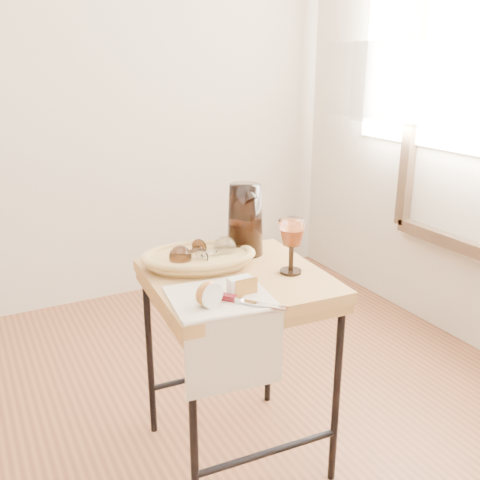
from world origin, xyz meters
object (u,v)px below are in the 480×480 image
goblet_lying_a (189,253)px  table_knife (242,300)px  tea_towel (220,297)px  goblet_lying_b (215,251)px  bread_basket (199,260)px  pitcher (245,219)px  side_table (237,369)px  apple_half (207,293)px  wine_goblet (291,246)px

goblet_lying_a → table_knife: (0.02, -0.33, -0.03)m
tea_towel → goblet_lying_b: (0.09, 0.23, 0.05)m
goblet_lying_b → bread_basket: bearing=137.8°
bread_basket → goblet_lying_b: goblet_lying_b is taller
tea_towel → pitcher: (0.24, 0.29, 0.12)m
goblet_lying_a → tea_towel: bearing=54.6°
pitcher → side_table: bearing=-141.4°
bread_basket → side_table: bearing=-40.7°
side_table → apple_half: apple_half is taller
side_table → goblet_lying_a: goblet_lying_a is taller
goblet_lying_a → goblet_lying_b: 0.08m
pitcher → table_knife: pitcher is taller
bread_basket → wine_goblet: bearing=-21.8°
goblet_lying_b → wine_goblet: (0.19, -0.16, 0.04)m
tea_towel → bread_basket: bread_basket is taller
tea_towel → goblet_lying_a: size_ratio=2.35×
tea_towel → wine_goblet: size_ratio=1.57×
apple_half → bread_basket: bearing=56.8°
goblet_lying_b → apple_half: bearing=-139.4°
bread_basket → apple_half: (-0.10, -0.29, 0.02)m
wine_goblet → bread_basket: bearing=142.0°
goblet_lying_b → pitcher: pitcher is taller
bread_basket → wine_goblet: (0.23, -0.18, 0.07)m
tea_towel → goblet_lying_a: goblet_lying_a is taller
table_knife → side_table: bearing=116.9°
wine_goblet → apple_half: size_ratio=2.34×
side_table → tea_towel: bearing=-133.1°
tea_towel → goblet_lying_a: bearing=93.8°
wine_goblet → pitcher: bearing=100.8°
goblet_lying_a → table_knife: 0.33m
goblet_lying_a → apple_half: 0.31m
side_table → bread_basket: 0.39m
tea_towel → bread_basket: (0.05, 0.25, 0.02)m
goblet_lying_a → goblet_lying_b: (0.08, -0.03, 0.00)m
side_table → pitcher: bearing=54.6°
table_knife → apple_half: bearing=-148.1°
bread_basket → pitcher: (0.19, 0.04, 0.10)m
pitcher → wine_goblet: size_ratio=1.60×
goblet_lying_a → apple_half: bearing=45.1°
pitcher → apple_half: pitcher is taller
goblet_lying_b → apple_half: goblet_lying_b is taller
tea_towel → side_table: bearing=54.5°
side_table → pitcher: 0.50m
tea_towel → apple_half: apple_half is taller
bread_basket → apple_half: apple_half is taller
apple_half → table_knife: (0.09, -0.03, -0.03)m
apple_half → tea_towel: bearing=19.9°
bread_basket → goblet_lying_a: goblet_lying_a is taller
side_table → goblet_lying_b: bearing=106.2°
tea_towel → goblet_lying_a: (0.02, 0.26, 0.05)m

